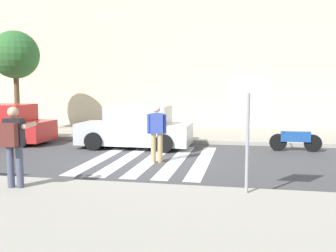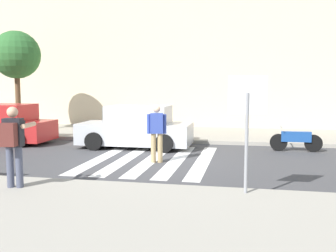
{
  "view_description": "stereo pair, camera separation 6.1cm",
  "coord_description": "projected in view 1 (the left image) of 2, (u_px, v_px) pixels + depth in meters",
  "views": [
    {
      "loc": [
        2.83,
        -11.51,
        2.34
      ],
      "look_at": [
        0.6,
        -0.2,
        1.1
      ],
      "focal_mm": 42.0,
      "sensor_mm": 36.0,
      "label": 1
    },
    {
      "loc": [
        2.89,
        -11.5,
        2.34
      ],
      "look_at": [
        0.6,
        -0.2,
        1.1
      ],
      "focal_mm": 42.0,
      "sensor_mm": 36.0,
      "label": 2
    }
  ],
  "objects": [
    {
      "name": "crosswalk_stripe_1",
      "position": [
        127.0,
        158.0,
        12.37
      ],
      "size": [
        0.44,
        5.2,
        0.01
      ],
      "primitive_type": "cube",
      "color": "silver",
      "rests_on": "ground"
    },
    {
      "name": "crosswalk_stripe_3",
      "position": [
        177.0,
        160.0,
        12.06
      ],
      "size": [
        0.44,
        5.2,
        0.01
      ],
      "primitive_type": "cube",
      "color": "silver",
      "rests_on": "ground"
    },
    {
      "name": "pedestrian_crossing",
      "position": [
        157.0,
        130.0,
        11.63
      ],
      "size": [
        0.57,
        0.32,
        1.72
      ],
      "color": "tan",
      "rests_on": "ground"
    },
    {
      "name": "parked_car_red",
      "position": [
        0.0,
        125.0,
        15.46
      ],
      "size": [
        4.1,
        1.92,
        1.55
      ],
      "color": "red",
      "rests_on": "ground"
    },
    {
      "name": "parked_car_silver",
      "position": [
        136.0,
        128.0,
        14.4
      ],
      "size": [
        4.1,
        1.92,
        1.55
      ],
      "color": "#B7BABF",
      "rests_on": "ground"
    },
    {
      "name": "sidewalk_near",
      "position": [
        53.0,
        234.0,
        5.96
      ],
      "size": [
        60.0,
        6.0,
        0.14
      ],
      "primitive_type": "cube",
      "color": "#9E998C",
      "rests_on": "ground"
    },
    {
      "name": "crosswalk_stripe_2",
      "position": [
        152.0,
        159.0,
        12.21
      ],
      "size": [
        0.44,
        5.2,
        0.01
      ],
      "primitive_type": "cube",
      "color": "silver",
      "rests_on": "ground"
    },
    {
      "name": "sidewalk_far",
      "position": [
        181.0,
        134.0,
        17.87
      ],
      "size": [
        60.0,
        4.8,
        0.14
      ],
      "primitive_type": "cube",
      "color": "#9E998C",
      "rests_on": "ground"
    },
    {
      "name": "ground_plane",
      "position": [
        150.0,
        161.0,
        12.02
      ],
      "size": [
        120.0,
        120.0,
        0.0
      ],
      "primitive_type": "plane",
      "color": "#424244"
    },
    {
      "name": "crosswalk_stripe_4",
      "position": [
        203.0,
        161.0,
        11.91
      ],
      "size": [
        0.44,
        5.2,
        0.01
      ],
      "primitive_type": "cube",
      "color": "silver",
      "rests_on": "ground"
    },
    {
      "name": "building_facade_far",
      "position": [
        194.0,
        57.0,
        21.76
      ],
      "size": [
        56.0,
        4.0,
        7.63
      ],
      "primitive_type": "cube",
      "color": "beige",
      "rests_on": "ground"
    },
    {
      "name": "motorcycle",
      "position": [
        295.0,
        140.0,
        13.63
      ],
      "size": [
        1.76,
        0.6,
        0.87
      ],
      "color": "black",
      "rests_on": "ground"
    },
    {
      "name": "stop_sign",
      "position": [
        248.0,
        108.0,
        7.79
      ],
      "size": [
        0.76,
        0.08,
        2.36
      ],
      "color": "gray",
      "rests_on": "sidewalk_near"
    },
    {
      "name": "street_tree_west",
      "position": [
        15.0,
        55.0,
        17.98
      ],
      "size": [
        2.18,
        2.18,
        4.62
      ],
      "color": "brown",
      "rests_on": "sidewalk_far"
    },
    {
      "name": "photographer_with_backpack",
      "position": [
        14.0,
        140.0,
        8.23
      ],
      "size": [
        0.65,
        0.89,
        1.72
      ],
      "color": "#474C60",
      "rests_on": "sidewalk_near"
    },
    {
      "name": "crosswalk_stripe_0",
      "position": [
        103.0,
        157.0,
        12.52
      ],
      "size": [
        0.44,
        5.2,
        0.01
      ],
      "primitive_type": "cube",
      "color": "silver",
      "rests_on": "ground"
    }
  ]
}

